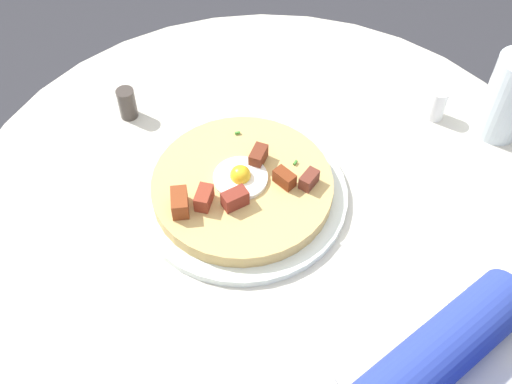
{
  "coord_description": "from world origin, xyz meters",
  "views": [
    {
      "loc": [
        0.36,
        -0.4,
        1.45
      ],
      "look_at": [
        -0.02,
        -0.01,
        0.76
      ],
      "focal_mm": 44.2,
      "sensor_mm": 36.0,
      "label": 1
    }
  ],
  "objects": [
    {
      "name": "dining_table",
      "position": [
        0.0,
        0.0,
        0.56
      ],
      "size": [
        0.89,
        0.89,
        0.74
      ],
      "color": "beige",
      "rests_on": "ground_plane"
    },
    {
      "name": "pizza_plate",
      "position": [
        -0.04,
        -0.02,
        0.75
      ],
      "size": [
        0.3,
        0.3,
        0.01
      ],
      "primitive_type": "cylinder",
      "color": "silver",
      "rests_on": "dining_table"
    },
    {
      "name": "breakfast_pizza",
      "position": [
        -0.04,
        -0.02,
        0.76
      ],
      "size": [
        0.25,
        0.25,
        0.05
      ],
      "color": "tan",
      "rests_on": "pizza_plate"
    },
    {
      "name": "napkin",
      "position": [
        0.21,
        0.07,
        0.74
      ],
      "size": [
        0.19,
        0.16,
        0.0
      ],
      "primitive_type": "cube",
      "rotation": [
        0.0,
        0.0,
        2.99
      ],
      "color": "white",
      "rests_on": "dining_table"
    },
    {
      "name": "fork",
      "position": [
        0.21,
        0.09,
        0.75
      ],
      "size": [
        0.18,
        0.04,
        0.0
      ],
      "primitive_type": "cube",
      "rotation": [
        0.0,
        0.0,
        2.99
      ],
      "color": "silver",
      "rests_on": "napkin"
    },
    {
      "name": "knife",
      "position": [
        0.21,
        0.05,
        0.75
      ],
      "size": [
        0.18,
        0.04,
        0.0
      ],
      "primitive_type": "cube",
      "rotation": [
        0.0,
        0.0,
        2.99
      ],
      "color": "silver",
      "rests_on": "napkin"
    },
    {
      "name": "water_glass",
      "position": [
        0.15,
        0.35,
        0.81
      ],
      "size": [
        0.07,
        0.07,
        0.14
      ],
      "primitive_type": "cylinder",
      "color": "silver",
      "rests_on": "dining_table"
    },
    {
      "name": "salt_shaker",
      "position": [
        0.07,
        0.31,
        0.77
      ],
      "size": [
        0.03,
        0.03,
        0.05
      ],
      "primitive_type": "cylinder",
      "color": "white",
      "rests_on": "dining_table"
    },
    {
      "name": "pepper_shaker",
      "position": [
        -0.28,
        -0.02,
        0.77
      ],
      "size": [
        0.03,
        0.03,
        0.05
      ],
      "primitive_type": "cylinder",
      "color": "#3F3833",
      "rests_on": "dining_table"
    }
  ]
}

